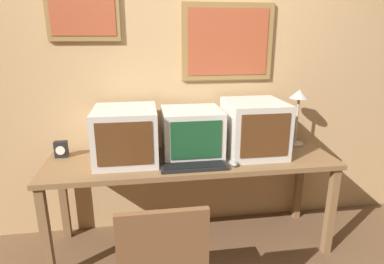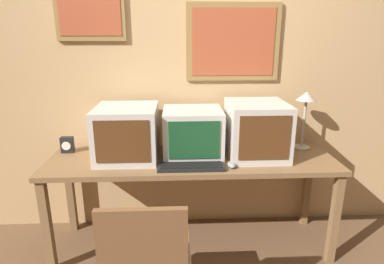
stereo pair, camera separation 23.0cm
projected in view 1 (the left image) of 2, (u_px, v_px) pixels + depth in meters
wall_back at (185, 74)px, 2.55m from camera, size 8.00×0.08×2.60m
desk at (192, 168)px, 2.39m from camera, size 2.10×0.60×0.73m
monitor_left at (126, 135)px, 2.28m from camera, size 0.44×0.47×0.38m
monitor_center at (192, 133)px, 2.38m from camera, size 0.43×0.41×0.35m
monitor_right at (254, 128)px, 2.41m from camera, size 0.42×0.46×0.40m
keyboard_main at (194, 166)px, 2.18m from camera, size 0.46×0.16×0.03m
mouse_near_keyboard at (234, 163)px, 2.23m from camera, size 0.06×0.10×0.04m
desk_clock at (61, 149)px, 2.37m from camera, size 0.09×0.06×0.12m
desk_lamp at (298, 103)px, 2.56m from camera, size 0.15×0.15×0.46m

